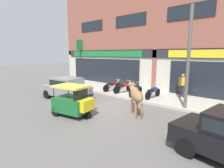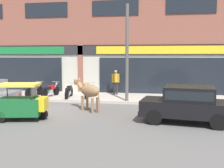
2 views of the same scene
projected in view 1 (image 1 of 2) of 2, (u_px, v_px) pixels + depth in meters
The scene contains 12 objects.
ground_plane at pixel (105, 107), 10.06m from camera, with size 90.00×90.00×0.00m, color #605E5B.
sidewalk at pixel (142, 94), 12.97m from camera, with size 19.00×3.51×0.14m, color #B7AFA3.
shop_building at pixel (157, 33), 13.68m from camera, with size 23.00×1.40×9.76m.
cow at pixel (136, 96), 8.61m from camera, with size 1.74×1.61×1.61m.
car_0 at pixel (66, 87), 11.84m from camera, with size 3.73×1.96×1.46m.
auto_rickshaw at pixel (73, 103), 8.62m from camera, with size 2.11×1.47×1.52m.
motorcycle_0 at pixel (112, 86), 13.83m from camera, with size 0.56×1.81×0.88m.
motorcycle_1 at pixel (123, 88), 13.19m from camera, with size 0.66×1.79×0.88m.
motorcycle_2 at pixel (136, 90), 12.23m from camera, with size 0.52×1.81×0.88m.
motorcycle_3 at pixel (153, 92), 11.59m from camera, with size 0.52×1.81×0.88m.
pedestrian at pixel (183, 83), 11.67m from camera, with size 0.46×0.32×1.60m.
utility_pole at pixel (188, 58), 9.08m from camera, with size 0.18×0.18×5.33m, color #595651.
Camera 1 is at (6.69, -7.02, 3.04)m, focal length 28.00 mm.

